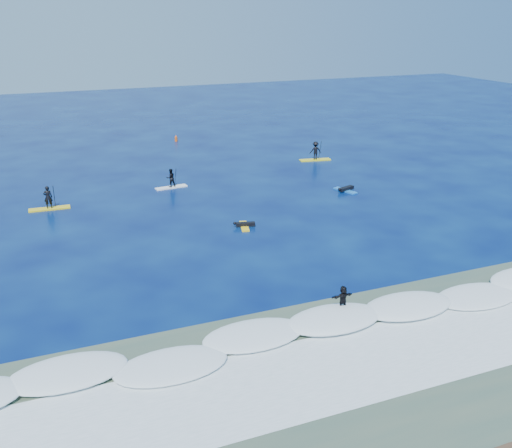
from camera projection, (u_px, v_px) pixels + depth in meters
name	position (u px, v px, depth m)	size (l,w,h in m)	color
ground	(242.00, 250.00, 35.01)	(160.00, 160.00, 0.00)	#030C43
shallow_water	(364.00, 378.00, 22.85)	(90.00, 13.00, 0.01)	#3E5445
breaking_wave	(317.00, 330.00, 26.33)	(40.00, 6.00, 0.30)	white
whitewater	(351.00, 365.00, 23.72)	(34.00, 5.00, 0.02)	silver
sup_paddler_left	(49.00, 201.00, 42.01)	(2.96, 0.85, 2.06)	yellow
sup_paddler_center	(171.00, 180.00, 47.06)	(2.70, 0.94, 1.86)	white
sup_paddler_right	(315.00, 152.00, 55.67)	(3.15, 1.27, 2.15)	yellow
prone_paddler_near	(244.00, 225.00, 38.76)	(1.50, 1.96, 0.40)	yellow
prone_paddler_far	(345.00, 189.00, 46.39)	(1.67, 2.21, 0.45)	blue
wave_surfer	(343.00, 300.00, 27.50)	(1.82, 0.53, 1.31)	white
marker_buoy	(176.00, 139.00, 63.85)	(0.32, 0.32, 0.76)	#E95314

